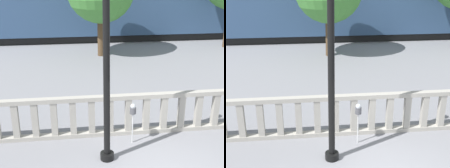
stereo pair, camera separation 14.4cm
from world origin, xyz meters
The scene contains 4 objects.
balustrade centered at (0.00, 2.55, 0.70)m, with size 14.94×0.24×1.40m.
lamppost centered at (-1.45, 1.18, 2.94)m, with size 0.40×0.40×6.15m.
parking_meter centered at (-0.56, 1.98, 1.09)m, with size 0.19×0.19×1.34m.
train_near centered at (-1.10, 16.84, 2.09)m, with size 24.19×2.84×4.59m.
Camera 1 is at (-2.27, -6.44, 5.23)m, focal length 50.00 mm.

